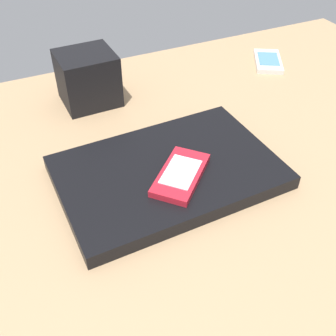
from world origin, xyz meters
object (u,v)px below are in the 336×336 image
object	(u,v)px
cell_phone_on_laptop	(181,175)
cell_phone_on_desk	(268,61)
laptop_closed	(168,172)
desk_organizer	(88,78)

from	to	relation	value
cell_phone_on_laptop	cell_phone_on_desk	bearing A→B (deg)	38.28
laptop_closed	cell_phone_on_laptop	size ratio (longest dim) A/B	2.78
cell_phone_on_desk	cell_phone_on_laptop	bearing A→B (deg)	-141.72
laptop_closed	cell_phone_on_laptop	xyz separation A→B (cm)	(0.65, -3.08, 1.73)
cell_phone_on_desk	desk_organizer	xyz separation A→B (cm)	(-41.89, 1.29, 4.45)
cell_phone_on_laptop	desk_organizer	size ratio (longest dim) A/B	1.14
cell_phone_on_laptop	cell_phone_on_desk	world-z (taller)	cell_phone_on_laptop
laptop_closed	cell_phone_on_desk	size ratio (longest dim) A/B	2.73
laptop_closed	cell_phone_on_laptop	world-z (taller)	cell_phone_on_laptop
cell_phone_on_laptop	desk_organizer	bearing A→B (deg)	99.23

